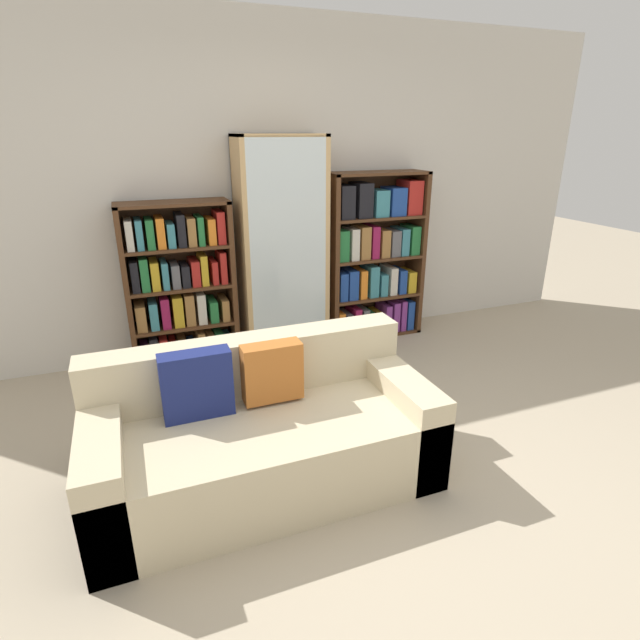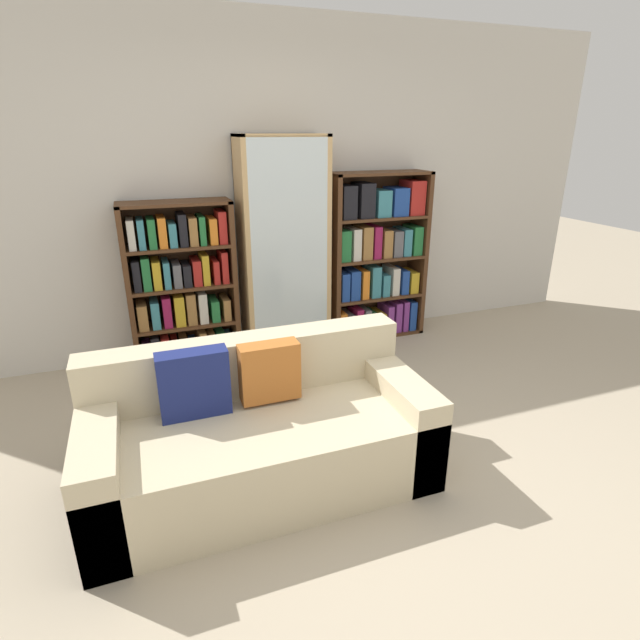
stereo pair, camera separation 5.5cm
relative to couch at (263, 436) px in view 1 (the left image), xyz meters
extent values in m
plane|color=tan|center=(0.59, -0.44, -0.28)|extent=(16.00, 16.00, 0.00)
cube|color=beige|center=(0.59, 1.92, 1.07)|extent=(6.41, 0.06, 2.70)
cube|color=beige|center=(0.00, -0.04, -0.07)|extent=(1.79, 0.82, 0.42)
cube|color=beige|center=(0.00, 0.27, 0.30)|extent=(1.79, 0.20, 0.33)
cube|color=beige|center=(-0.79, -0.04, -0.01)|extent=(0.20, 0.82, 0.54)
cube|color=beige|center=(0.80, -0.04, -0.01)|extent=(0.20, 0.82, 0.54)
cube|color=navy|center=(-0.31, 0.11, 0.32)|extent=(0.36, 0.12, 0.36)
cube|color=#B76628|center=(0.09, 0.11, 0.32)|extent=(0.32, 0.12, 0.32)
cube|color=#4C2D19|center=(-0.60, 1.71, 0.38)|extent=(0.04, 0.32, 1.32)
cube|color=#4C2D19|center=(0.21, 1.71, 0.38)|extent=(0.04, 0.32, 1.32)
cube|color=#4C2D19|center=(-0.20, 1.71, 1.03)|extent=(0.85, 0.32, 0.02)
cube|color=#4C2D19|center=(-0.20, 1.71, -0.27)|extent=(0.85, 0.32, 0.02)
cube|color=#4C2D19|center=(-0.20, 1.86, 0.38)|extent=(0.85, 0.01, 1.32)
cube|color=#4C2D19|center=(-0.20, 1.71, 0.06)|extent=(0.77, 0.32, 0.02)
cube|color=#4C2D19|center=(-0.20, 1.71, 0.38)|extent=(0.77, 0.32, 0.02)
cube|color=#4C2D19|center=(-0.20, 1.71, 0.70)|extent=(0.77, 0.32, 0.02)
cube|color=#7A3384|center=(-0.53, 1.70, -0.16)|extent=(0.06, 0.24, 0.19)
cube|color=black|center=(-0.46, 1.70, -0.13)|extent=(0.06, 0.24, 0.26)
cube|color=#AD231E|center=(-0.38, 1.70, -0.14)|extent=(0.06, 0.24, 0.24)
cube|color=#AD231E|center=(-0.31, 1.70, -0.16)|extent=(0.05, 0.24, 0.19)
cube|color=olive|center=(-0.23, 1.70, -0.16)|extent=(0.06, 0.24, 0.20)
cube|color=#1E4293|center=(-0.16, 1.70, -0.17)|extent=(0.06, 0.24, 0.16)
cube|color=olive|center=(-0.08, 1.70, -0.13)|extent=(0.06, 0.24, 0.25)
cube|color=olive|center=(-0.01, 1.70, -0.14)|extent=(0.05, 0.24, 0.22)
cube|color=#237038|center=(0.07, 1.70, -0.14)|extent=(0.07, 0.24, 0.23)
cube|color=teal|center=(0.14, 1.70, -0.17)|extent=(0.07, 0.24, 0.18)
cube|color=olive|center=(-0.52, 1.70, 0.18)|extent=(0.07, 0.24, 0.20)
cube|color=teal|center=(-0.43, 1.70, 0.18)|extent=(0.06, 0.24, 0.22)
cube|color=#8E1947|center=(-0.34, 1.70, 0.20)|extent=(0.06, 0.24, 0.24)
cube|color=gold|center=(-0.24, 1.70, 0.20)|extent=(0.08, 0.24, 0.25)
cube|color=olive|center=(-0.15, 1.70, 0.20)|extent=(0.07, 0.24, 0.25)
cube|color=beige|center=(-0.06, 1.70, 0.20)|extent=(0.07, 0.24, 0.25)
cube|color=#237038|center=(0.04, 1.70, 0.16)|extent=(0.06, 0.24, 0.17)
cube|color=olive|center=(0.13, 1.70, 0.16)|extent=(0.06, 0.24, 0.18)
cube|color=black|center=(-0.53, 1.70, 0.51)|extent=(0.05, 0.24, 0.24)
cube|color=#237038|center=(-0.46, 1.70, 0.52)|extent=(0.06, 0.24, 0.25)
cube|color=gold|center=(-0.38, 1.70, 0.50)|extent=(0.06, 0.24, 0.22)
cube|color=teal|center=(-0.31, 1.70, 0.50)|extent=(0.05, 0.24, 0.21)
cube|color=#5B5B60|center=(-0.23, 1.70, 0.49)|extent=(0.06, 0.24, 0.18)
cube|color=black|center=(-0.16, 1.70, 0.48)|extent=(0.06, 0.24, 0.17)
cube|color=#AD231E|center=(-0.08, 1.70, 0.49)|extent=(0.06, 0.24, 0.20)
cube|color=gold|center=(-0.01, 1.70, 0.51)|extent=(0.05, 0.24, 0.24)
cube|color=#AD231E|center=(0.07, 1.70, 0.49)|extent=(0.04, 0.24, 0.18)
cube|color=#AD231E|center=(0.14, 1.70, 0.52)|extent=(0.05, 0.24, 0.25)
cube|color=beige|center=(-0.53, 1.70, 0.82)|extent=(0.05, 0.24, 0.22)
cube|color=teal|center=(-0.46, 1.70, 0.82)|extent=(0.05, 0.24, 0.22)
cube|color=#237038|center=(-0.38, 1.70, 0.82)|extent=(0.05, 0.24, 0.22)
cube|color=orange|center=(-0.31, 1.70, 0.83)|extent=(0.06, 0.24, 0.23)
cube|color=teal|center=(-0.23, 1.70, 0.80)|extent=(0.06, 0.24, 0.18)
cube|color=black|center=(-0.16, 1.70, 0.84)|extent=(0.06, 0.24, 0.24)
cube|color=olive|center=(-0.08, 1.70, 0.82)|extent=(0.06, 0.24, 0.21)
cube|color=#237038|center=(-0.01, 1.70, 0.82)|extent=(0.05, 0.24, 0.22)
cube|color=orange|center=(0.07, 1.70, 0.81)|extent=(0.06, 0.24, 0.20)
cube|color=#AD231E|center=(0.14, 1.70, 0.84)|extent=(0.06, 0.24, 0.25)
cube|color=tan|center=(0.31, 1.69, 0.62)|extent=(0.04, 0.36, 1.80)
cube|color=tan|center=(0.99, 1.69, 0.62)|extent=(0.04, 0.36, 1.80)
cube|color=tan|center=(0.65, 1.69, 1.51)|extent=(0.72, 0.36, 0.02)
cube|color=tan|center=(0.65, 1.69, -0.27)|extent=(0.72, 0.36, 0.02)
cube|color=tan|center=(0.65, 1.86, 0.62)|extent=(0.72, 0.01, 1.80)
cube|color=silver|center=(0.65, 1.51, 0.62)|extent=(0.64, 0.01, 1.78)
cube|color=tan|center=(0.65, 1.69, 0.10)|extent=(0.64, 0.32, 0.02)
cube|color=tan|center=(0.65, 1.69, 0.45)|extent=(0.64, 0.32, 0.02)
cube|color=tan|center=(0.65, 1.69, 0.80)|extent=(0.64, 0.32, 0.02)
cube|color=tan|center=(0.65, 1.69, 1.15)|extent=(0.64, 0.32, 0.02)
cylinder|color=silver|center=(0.45, 1.70, -0.22)|extent=(0.01, 0.01, 0.08)
cone|color=silver|center=(0.45, 1.70, -0.13)|extent=(0.09, 0.09, 0.09)
cylinder|color=silver|center=(0.65, 1.70, -0.22)|extent=(0.01, 0.01, 0.08)
cone|color=silver|center=(0.65, 1.70, -0.13)|extent=(0.09, 0.09, 0.09)
cylinder|color=silver|center=(0.85, 1.69, -0.22)|extent=(0.01, 0.01, 0.08)
cone|color=silver|center=(0.85, 1.69, -0.13)|extent=(0.09, 0.09, 0.09)
cylinder|color=silver|center=(0.45, 1.68, 0.15)|extent=(0.01, 0.01, 0.09)
cone|color=silver|center=(0.45, 1.68, 0.25)|extent=(0.09, 0.09, 0.11)
cylinder|color=silver|center=(0.65, 1.70, 0.15)|extent=(0.01, 0.01, 0.09)
cone|color=silver|center=(0.65, 1.70, 0.25)|extent=(0.09, 0.09, 0.11)
cylinder|color=silver|center=(0.85, 1.70, 0.15)|extent=(0.01, 0.01, 0.09)
cone|color=silver|center=(0.85, 1.70, 0.25)|extent=(0.09, 0.09, 0.11)
cylinder|color=silver|center=(0.45, 1.67, 0.49)|extent=(0.01, 0.01, 0.07)
cone|color=silver|center=(0.45, 1.67, 0.57)|extent=(0.09, 0.09, 0.09)
cylinder|color=silver|center=(0.65, 1.70, 0.49)|extent=(0.01, 0.01, 0.07)
cone|color=silver|center=(0.65, 1.70, 0.57)|extent=(0.09, 0.09, 0.09)
cylinder|color=silver|center=(0.85, 1.70, 0.49)|extent=(0.01, 0.01, 0.07)
cone|color=silver|center=(0.85, 1.70, 0.57)|extent=(0.09, 0.09, 0.09)
cylinder|color=silver|center=(0.40, 1.68, 0.84)|extent=(0.01, 0.01, 0.06)
cone|color=silver|center=(0.40, 1.68, 0.91)|extent=(0.07, 0.07, 0.08)
cylinder|color=silver|center=(0.50, 1.68, 0.84)|extent=(0.01, 0.01, 0.06)
cone|color=silver|center=(0.50, 1.68, 0.91)|extent=(0.07, 0.07, 0.08)
cylinder|color=silver|center=(0.60, 1.69, 0.84)|extent=(0.01, 0.01, 0.06)
cone|color=silver|center=(0.60, 1.69, 0.91)|extent=(0.07, 0.07, 0.08)
cylinder|color=silver|center=(0.70, 1.69, 0.84)|extent=(0.01, 0.01, 0.06)
cone|color=silver|center=(0.70, 1.69, 0.91)|extent=(0.07, 0.07, 0.08)
cylinder|color=silver|center=(0.80, 1.69, 0.84)|extent=(0.01, 0.01, 0.06)
cone|color=silver|center=(0.80, 1.69, 0.91)|extent=(0.07, 0.07, 0.08)
cylinder|color=silver|center=(0.90, 1.68, 0.84)|extent=(0.01, 0.01, 0.06)
cone|color=silver|center=(0.90, 1.68, 0.91)|extent=(0.07, 0.07, 0.08)
cylinder|color=silver|center=(0.40, 1.68, 1.20)|extent=(0.01, 0.01, 0.08)
cone|color=silver|center=(0.40, 1.68, 1.28)|extent=(0.07, 0.07, 0.09)
cylinder|color=silver|center=(0.50, 1.71, 1.20)|extent=(0.01, 0.01, 0.08)
cone|color=silver|center=(0.50, 1.71, 1.28)|extent=(0.07, 0.07, 0.09)
cylinder|color=silver|center=(0.60, 1.69, 1.20)|extent=(0.01, 0.01, 0.08)
cone|color=silver|center=(0.60, 1.69, 1.28)|extent=(0.07, 0.07, 0.09)
cylinder|color=silver|center=(0.70, 1.70, 1.20)|extent=(0.01, 0.01, 0.08)
cone|color=silver|center=(0.70, 1.70, 1.28)|extent=(0.07, 0.07, 0.09)
cylinder|color=silver|center=(0.80, 1.70, 1.20)|extent=(0.01, 0.01, 0.08)
cone|color=silver|center=(0.80, 1.70, 1.28)|extent=(0.07, 0.07, 0.09)
cylinder|color=silver|center=(0.90, 1.69, 1.20)|extent=(0.01, 0.01, 0.08)
cone|color=silver|center=(0.90, 1.69, 1.28)|extent=(0.07, 0.07, 0.09)
cube|color=#4C2D19|center=(1.10, 1.71, 0.47)|extent=(0.04, 0.32, 1.49)
cube|color=#4C2D19|center=(1.96, 1.71, 0.47)|extent=(0.04, 0.32, 1.49)
cube|color=#4C2D19|center=(1.53, 1.71, 1.20)|extent=(0.90, 0.32, 0.02)
cube|color=#4C2D19|center=(1.53, 1.71, -0.27)|extent=(0.90, 0.32, 0.02)
cube|color=#4C2D19|center=(1.53, 1.86, 0.47)|extent=(0.90, 0.01, 1.49)
cube|color=#4C2D19|center=(1.53, 1.71, 0.11)|extent=(0.82, 0.32, 0.02)
cube|color=#4C2D19|center=(1.53, 1.71, 0.47)|extent=(0.82, 0.32, 0.02)
cube|color=#4C2D19|center=(1.53, 1.71, 0.83)|extent=(0.82, 0.32, 0.02)
cube|color=orange|center=(1.17, 1.70, -0.13)|extent=(0.06, 0.24, 0.25)
cube|color=#5B5B60|center=(1.25, 1.70, -0.14)|extent=(0.06, 0.24, 0.23)
cube|color=#8E1947|center=(1.33, 1.70, -0.12)|extent=(0.06, 0.24, 0.28)
cube|color=#5B5B60|center=(1.41, 1.70, -0.13)|extent=(0.06, 0.24, 0.26)
cube|color=#237038|center=(1.49, 1.70, -0.15)|extent=(0.05, 0.24, 0.21)
cube|color=gold|center=(1.57, 1.70, -0.15)|extent=(0.05, 0.24, 0.20)
cube|color=#7A3384|center=(1.65, 1.70, -0.12)|extent=(0.06, 0.24, 0.27)
cube|color=#7A3384|center=(1.73, 1.70, -0.11)|extent=(0.06, 0.24, 0.29)
cube|color=#7A3384|center=(1.81, 1.70, -0.11)|extent=(0.05, 0.24, 0.29)
cube|color=#1E4293|center=(1.89, 1.70, -0.11)|extent=(0.07, 0.24, 0.28)
cube|color=#1E4293|center=(1.18, 1.70, 0.24)|extent=(0.07, 0.24, 0.25)
cube|color=#1E4293|center=(1.28, 1.70, 0.25)|extent=(0.09, 0.24, 0.27)
cube|color=orange|center=(1.38, 1.70, 0.25)|extent=(0.06, 0.24, 0.26)
cube|color=teal|center=(1.48, 1.70, 0.26)|extent=(0.09, 0.24, 0.29)
cube|color=teal|center=(1.58, 1.70, 0.22)|extent=(0.07, 0.24, 0.20)
cube|color=beige|center=(1.68, 1.70, 0.24)|extent=(0.07, 0.24, 0.25)
cube|color=#1E4293|center=(1.78, 1.70, 0.23)|extent=(0.07, 0.24, 0.22)
cube|color=gold|center=(1.88, 1.70, 0.22)|extent=(0.08, 0.24, 0.20)
cube|color=#237038|center=(1.18, 1.70, 0.61)|extent=(0.09, 0.24, 0.27)
cube|color=beige|center=(1.28, 1.70, 0.62)|extent=(0.07, 0.24, 0.27)
cube|color=olive|center=(1.38, 1.70, 0.62)|extent=(0.09, 0.24, 0.29)
cube|color=#8E1947|center=(1.48, 1.70, 0.62)|extent=(0.07, 0.24, 0.28)
cube|color=olive|center=(1.58, 1.70, 0.60)|extent=(0.08, 0.24, 0.24)
cube|color=#5B5B60|center=(1.68, 1.70, 0.60)|extent=(0.09, 0.24, 0.23)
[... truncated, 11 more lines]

